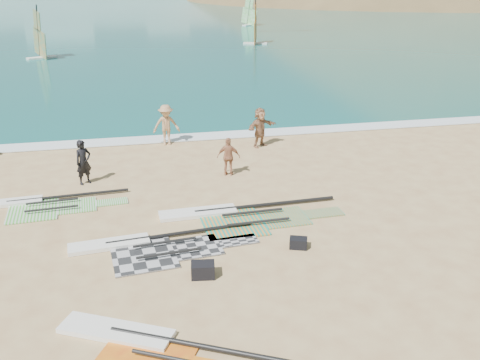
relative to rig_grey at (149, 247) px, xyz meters
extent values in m
plane|color=tan|center=(2.49, -1.78, -0.05)|extent=(300.00, 300.00, 0.00)
cube|color=#0B4D4E|center=(2.49, 130.22, -0.05)|extent=(300.00, 240.00, 0.06)
cube|color=white|center=(2.49, 10.52, -0.05)|extent=(300.00, 1.20, 0.04)
cube|color=#272729|center=(-0.18, -0.43, -0.03)|extent=(1.92, 2.09, 0.04)
cube|color=#272729|center=(1.35, -0.27, -0.03)|extent=(1.46, 1.38, 0.04)
cube|color=#272729|center=(2.59, -0.15, -0.03)|extent=(1.21, 0.69, 0.04)
cylinder|color=black|center=(0.98, 0.56, 0.05)|extent=(4.41, 0.55, 0.11)
cylinder|color=black|center=(0.46, -0.03, 0.11)|extent=(1.82, 0.26, 0.08)
cylinder|color=black|center=(0.52, -0.69, 0.11)|extent=(1.82, 0.26, 0.08)
cube|color=white|center=(-1.13, 0.34, 0.01)|extent=(2.36, 0.86, 0.12)
cube|color=green|center=(-3.65, 3.34, -0.03)|extent=(1.72, 1.88, 0.04)
cube|color=green|center=(-2.23, 3.44, -0.03)|extent=(1.32, 1.24, 0.04)
cube|color=green|center=(-1.08, 3.52, -0.03)|extent=(1.10, 0.61, 0.04)
cylinder|color=black|center=(-2.56, 4.22, 0.05)|extent=(4.08, 0.38, 0.10)
cylinder|color=black|center=(-3.05, 3.69, 0.11)|extent=(1.69, 0.19, 0.07)
cylinder|color=black|center=(-3.01, 3.07, 0.11)|extent=(1.69, 0.19, 0.07)
cube|color=white|center=(-4.50, 4.08, 0.01)|extent=(2.16, 0.73, 0.12)
cube|color=orange|center=(2.67, 1.05, -0.03)|extent=(1.98, 2.18, 0.04)
cube|color=orange|center=(4.36, 1.12, -0.03)|extent=(1.53, 1.43, 0.04)
cube|color=orange|center=(5.72, 1.18, -0.03)|extent=(1.29, 0.68, 0.04)
cylinder|color=black|center=(4.00, 2.05, 0.05)|extent=(4.85, 0.32, 0.12)
cylinder|color=black|center=(3.39, 1.45, 0.11)|extent=(2.00, 0.17, 0.08)
cylinder|color=black|center=(3.42, 0.71, 0.11)|extent=(2.00, 0.17, 0.08)
cube|color=white|center=(1.68, 1.95, 0.01)|extent=(2.55, 0.79, 0.12)
cylinder|color=black|center=(1.18, -4.87, 0.05)|extent=(4.42, 2.37, 0.12)
cylinder|color=black|center=(0.34, -5.10, 0.11)|extent=(1.84, 1.01, 0.09)
cube|color=white|center=(-0.91, -3.79, 0.01)|extent=(2.60, 1.80, 0.12)
cube|color=black|center=(1.31, -1.83, 0.14)|extent=(0.66, 0.52, 0.39)
cube|color=black|center=(4.22, -0.86, 0.10)|extent=(0.59, 0.50, 0.30)
imported|color=black|center=(-2.07, 5.54, 0.80)|extent=(0.74, 0.67, 1.69)
imported|color=tan|center=(1.32, 9.72, 0.88)|extent=(1.21, 0.72, 1.86)
imported|color=#B07350|center=(3.35, 5.31, 0.70)|extent=(0.95, 0.60, 1.51)
imported|color=#A0714F|center=(5.42, 8.59, 0.84)|extent=(1.69, 1.31, 1.78)
cube|color=white|center=(-7.61, 37.31, 0.06)|extent=(2.63, 1.83, 0.15)
cube|color=orange|center=(-7.61, 37.31, 1.31)|extent=(1.48, 2.84, 2.80)
cube|color=orange|center=(-7.61, 37.31, 3.24)|extent=(0.85, 1.61, 1.95)
cylinder|color=black|center=(-7.61, 37.31, 2.38)|extent=(0.50, 0.84, 4.45)
cube|color=white|center=(13.43, 43.01, 0.06)|extent=(2.66, 1.49, 0.15)
cube|color=red|center=(13.43, 43.01, 1.30)|extent=(1.02, 3.00, 2.79)
cube|color=red|center=(13.43, 43.01, 3.22)|extent=(0.60, 1.70, 1.94)
cylinder|color=black|center=(13.43, 43.01, 2.37)|extent=(0.37, 0.87, 4.43)
cube|color=white|center=(17.27, 62.86, 0.05)|extent=(2.24, 2.02, 0.14)
cube|color=green|center=(17.27, 62.86, 1.19)|extent=(1.88, 2.26, 2.56)
cube|color=green|center=(17.27, 62.86, 2.95)|extent=(1.08, 1.29, 1.78)
cylinder|color=black|center=(17.27, 62.86, 2.17)|extent=(0.59, 0.69, 4.06)
camera|label=1|loc=(-0.24, -13.84, 7.44)|focal=40.00mm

